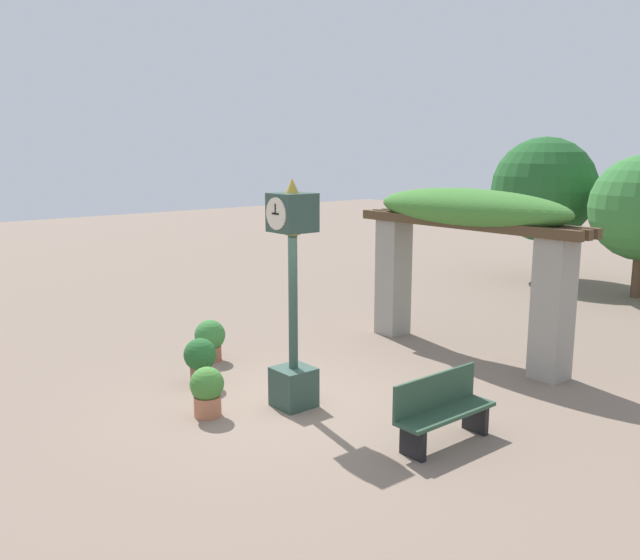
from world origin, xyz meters
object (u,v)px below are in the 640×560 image
Objects in this scene: potted_plant_near_right at (200,359)px; park_bench at (442,410)px; potted_plant_near_left at (207,390)px; pedestal_clock at (293,300)px; potted_plant_far_left at (210,339)px.

park_bench is at bearing 18.95° from potted_plant_near_right.
pedestal_clock is at bearing 68.01° from potted_plant_near_left.
pedestal_clock reaches higher than park_bench.
pedestal_clock is 4.64× the size of potted_plant_near_left.
pedestal_clock is 1.75m from potted_plant_near_left.
potted_plant_near_right is 1.33m from potted_plant_far_left.
pedestal_clock is 4.27× the size of potted_plant_near_right.
potted_plant_near_left is 2.60m from potted_plant_far_left.
potted_plant_far_left is 0.49× the size of park_bench.
potted_plant_near_left is at bearing -31.33° from potted_plant_far_left.
potted_plant_far_left is at bearing 143.01° from potted_plant_near_right.
park_bench is (2.69, 1.87, 0.05)m from potted_plant_near_left.
potted_plant_near_left is 0.92× the size of potted_plant_near_right.
park_bench reaches higher than potted_plant_near_left.
potted_plant_far_left is (-2.22, 1.35, 0.02)m from potted_plant_near_left.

